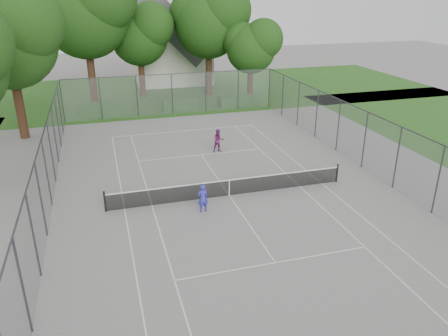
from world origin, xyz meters
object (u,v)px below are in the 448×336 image
object	(u,v)px
girl_player	(203,198)
woman_player	(218,141)
tennis_net	(229,187)
house	(172,46)

from	to	relation	value
girl_player	woman_player	xyz separation A→B (m)	(3.03, 7.97, 0.06)
tennis_net	girl_player	xyz separation A→B (m)	(-1.76, -1.31, 0.21)
house	girl_player	size ratio (longest dim) A/B	7.15
tennis_net	woman_player	distance (m)	6.79
tennis_net	woman_player	xyz separation A→B (m)	(1.27, 6.66, 0.27)
girl_player	woman_player	distance (m)	8.53
tennis_net	girl_player	bearing A→B (deg)	-143.26
tennis_net	house	distance (m)	31.02
girl_player	woman_player	bearing A→B (deg)	-118.50
house	woman_player	world-z (taller)	house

